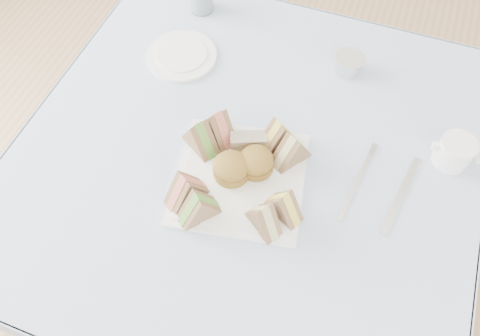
% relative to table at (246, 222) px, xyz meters
% --- Properties ---
extents(floor, '(4.00, 4.00, 0.00)m').
position_rel_table_xyz_m(floor, '(0.00, 0.00, -0.37)').
color(floor, '#9E7751').
rests_on(floor, ground).
extents(table, '(0.90, 0.90, 0.74)m').
position_rel_table_xyz_m(table, '(0.00, 0.00, 0.00)').
color(table, brown).
rests_on(table, floor).
extents(tablecloth, '(1.02, 1.02, 0.01)m').
position_rel_table_xyz_m(tablecloth, '(0.00, 0.00, 0.37)').
color(tablecloth, silver).
rests_on(tablecloth, table).
extents(serving_plate, '(0.32, 0.32, 0.01)m').
position_rel_table_xyz_m(serving_plate, '(0.01, -0.08, 0.38)').
color(serving_plate, white).
rests_on(serving_plate, tablecloth).
extents(sandwich_fl_a, '(0.08, 0.10, 0.08)m').
position_rel_table_xyz_m(sandwich_fl_a, '(-0.08, -0.16, 0.43)').
color(sandwich_fl_a, '#836349').
rests_on(sandwich_fl_a, serving_plate).
extents(sandwich_fl_b, '(0.09, 0.09, 0.08)m').
position_rel_table_xyz_m(sandwich_fl_b, '(-0.04, -0.19, 0.43)').
color(sandwich_fl_b, '#836349').
rests_on(sandwich_fl_b, serving_plate).
extents(sandwich_fr_a, '(0.09, 0.07, 0.07)m').
position_rel_table_xyz_m(sandwich_fr_a, '(0.12, -0.12, 0.43)').
color(sandwich_fr_a, '#836349').
rests_on(sandwich_fr_a, serving_plate).
extents(sandwich_fr_b, '(0.09, 0.08, 0.07)m').
position_rel_table_xyz_m(sandwich_fr_b, '(0.09, -0.16, 0.43)').
color(sandwich_fr_b, '#836349').
rests_on(sandwich_fr_b, serving_plate).
extents(sandwich_bl_a, '(0.10, 0.09, 0.08)m').
position_rel_table_xyz_m(sandwich_bl_a, '(-0.10, -0.03, 0.43)').
color(sandwich_bl_a, '#836349').
rests_on(sandwich_bl_a, serving_plate).
extents(sandwich_bl_b, '(0.10, 0.09, 0.08)m').
position_rel_table_xyz_m(sandwich_bl_b, '(-0.07, 0.01, 0.43)').
color(sandwich_bl_b, '#836349').
rests_on(sandwich_bl_b, serving_plate).
extents(sandwich_br_a, '(0.09, 0.10, 0.08)m').
position_rel_table_xyz_m(sandwich_br_a, '(0.10, 0.00, 0.43)').
color(sandwich_br_a, '#836349').
rests_on(sandwich_br_a, serving_plate).
extents(sandwich_br_b, '(0.09, 0.09, 0.08)m').
position_rel_table_xyz_m(sandwich_br_b, '(0.06, 0.03, 0.43)').
color(sandwich_br_b, '#836349').
rests_on(sandwich_br_b, serving_plate).
extents(scone_left, '(0.09, 0.09, 0.05)m').
position_rel_table_xyz_m(scone_left, '(-0.01, -0.08, 0.41)').
color(scone_left, olive).
rests_on(scone_left, serving_plate).
extents(scone_right, '(0.10, 0.10, 0.05)m').
position_rel_table_xyz_m(scone_right, '(0.03, -0.04, 0.41)').
color(scone_right, olive).
rests_on(scone_right, serving_plate).
extents(pastry_slice, '(0.09, 0.06, 0.04)m').
position_rel_table_xyz_m(pastry_slice, '(-0.00, 0.00, 0.41)').
color(pastry_slice, beige).
rests_on(pastry_slice, serving_plate).
extents(side_plate, '(0.20, 0.20, 0.01)m').
position_rel_table_xyz_m(side_plate, '(-0.26, 0.21, 0.38)').
color(side_plate, white).
rests_on(side_plate, tablecloth).
extents(tea_strainer, '(0.07, 0.07, 0.04)m').
position_rel_table_xyz_m(tea_strainer, '(0.15, 0.32, 0.40)').
color(tea_strainer, silver).
rests_on(tea_strainer, tablecloth).
extents(knife, '(0.06, 0.21, 0.00)m').
position_rel_table_xyz_m(knife, '(0.34, 0.01, 0.38)').
color(knife, silver).
rests_on(knife, tablecloth).
extents(fork, '(0.04, 0.18, 0.00)m').
position_rel_table_xyz_m(fork, '(0.24, -0.01, 0.38)').
color(fork, silver).
rests_on(fork, tablecloth).
extents(creamer_jug, '(0.09, 0.09, 0.07)m').
position_rel_table_xyz_m(creamer_jug, '(0.42, 0.13, 0.41)').
color(creamer_jug, white).
rests_on(creamer_jug, tablecloth).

